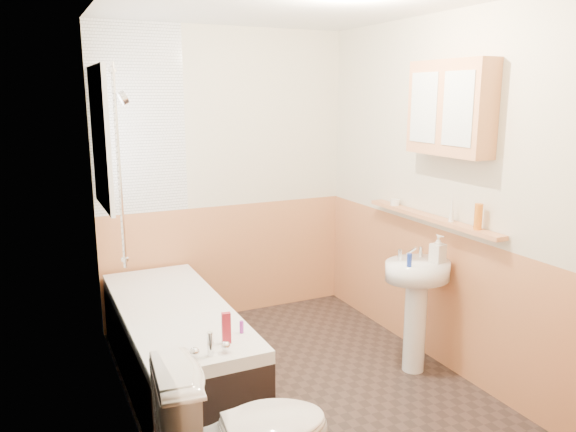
# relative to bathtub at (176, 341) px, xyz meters

# --- Properties ---
(floor) EXTENTS (2.80, 2.80, 0.00)m
(floor) POSITION_rel_bathtub_xyz_m (0.73, -0.43, -0.28)
(floor) COLOR black
(floor) RESTS_ON ground
(ceiling) EXTENTS (2.80, 2.80, 0.00)m
(ceiling) POSITION_rel_bathtub_xyz_m (0.73, -0.43, 2.22)
(ceiling) COLOR white
(ceiling) RESTS_ON ground
(wall_back) EXTENTS (2.20, 0.02, 2.50)m
(wall_back) POSITION_rel_bathtub_xyz_m (0.73, 0.98, 0.97)
(wall_back) COLOR beige
(wall_back) RESTS_ON ground
(wall_front) EXTENTS (2.20, 0.02, 2.50)m
(wall_front) POSITION_rel_bathtub_xyz_m (0.73, -1.84, 0.97)
(wall_front) COLOR beige
(wall_front) RESTS_ON ground
(wall_left) EXTENTS (0.02, 2.80, 2.50)m
(wall_left) POSITION_rel_bathtub_xyz_m (-0.38, -0.43, 0.97)
(wall_left) COLOR beige
(wall_left) RESTS_ON ground
(wall_right) EXTENTS (0.02, 2.80, 2.50)m
(wall_right) POSITION_rel_bathtub_xyz_m (1.84, -0.43, 0.97)
(wall_right) COLOR beige
(wall_right) RESTS_ON ground
(wainscot_right) EXTENTS (0.01, 2.80, 1.00)m
(wainscot_right) POSITION_rel_bathtub_xyz_m (1.82, -0.43, 0.22)
(wainscot_right) COLOR tan
(wainscot_right) RESTS_ON wall_right
(wainscot_front) EXTENTS (2.20, 0.01, 1.00)m
(wainscot_front) POSITION_rel_bathtub_xyz_m (0.73, -1.82, 0.22)
(wainscot_front) COLOR tan
(wainscot_front) RESTS_ON wall_front
(wainscot_back) EXTENTS (2.20, 0.01, 1.00)m
(wainscot_back) POSITION_rel_bathtub_xyz_m (0.73, 0.96, 0.22)
(wainscot_back) COLOR tan
(wainscot_back) RESTS_ON wall_back
(tile_cladding_left) EXTENTS (0.01, 2.80, 2.50)m
(tile_cladding_left) POSITION_rel_bathtub_xyz_m (-0.36, -0.43, 0.97)
(tile_cladding_left) COLOR white
(tile_cladding_left) RESTS_ON wall_left
(tile_return_back) EXTENTS (0.75, 0.01, 1.50)m
(tile_return_back) POSITION_rel_bathtub_xyz_m (0.01, 0.95, 1.47)
(tile_return_back) COLOR white
(tile_return_back) RESTS_ON wall_back
(window) EXTENTS (0.03, 0.79, 0.99)m
(window) POSITION_rel_bathtub_xyz_m (-0.33, 0.52, 1.37)
(window) COLOR white
(window) RESTS_ON wall_left
(bathtub) EXTENTS (0.70, 1.83, 0.67)m
(bathtub) POSITION_rel_bathtub_xyz_m (0.00, 0.00, 0.00)
(bathtub) COLOR black
(bathtub) RESTS_ON floor
(shower_riser) EXTENTS (0.11, 0.08, 1.26)m
(shower_riser) POSITION_rel_bathtub_xyz_m (-0.31, -0.10, 1.34)
(shower_riser) COLOR silver
(shower_riser) RESTS_ON wall_left
(sink) EXTENTS (0.47, 0.38, 0.92)m
(sink) POSITION_rel_bathtub_xyz_m (1.57, -0.62, 0.30)
(sink) COLOR white
(sink) RESTS_ON floor
(pine_shelf) EXTENTS (0.10, 1.36, 0.03)m
(pine_shelf) POSITION_rel_bathtub_xyz_m (1.77, -0.48, 0.80)
(pine_shelf) COLOR tan
(pine_shelf) RESTS_ON wall_right
(medicine_cabinet) EXTENTS (0.17, 0.69, 0.62)m
(medicine_cabinet) POSITION_rel_bathtub_xyz_m (1.74, -0.65, 1.58)
(medicine_cabinet) COLOR tan
(medicine_cabinet) RESTS_ON wall_right
(foam_can) EXTENTS (0.07, 0.07, 0.17)m
(foam_can) POSITION_rel_bathtub_xyz_m (1.77, -0.94, 0.90)
(foam_can) COLOR orange
(foam_can) RESTS_ON pine_shelf
(green_bottle) EXTENTS (0.05, 0.05, 0.20)m
(green_bottle) POSITION_rel_bathtub_xyz_m (1.77, -0.70, 0.92)
(green_bottle) COLOR silver
(green_bottle) RESTS_ON pine_shelf
(black_jar) EXTENTS (0.09, 0.09, 0.05)m
(black_jar) POSITION_rel_bathtub_xyz_m (1.77, -0.05, 0.84)
(black_jar) COLOR silver
(black_jar) RESTS_ON pine_shelf
(soap_bottle) EXTENTS (0.12, 0.21, 0.09)m
(soap_bottle) POSITION_rel_bathtub_xyz_m (1.68, -0.68, 0.58)
(soap_bottle) COLOR silver
(soap_bottle) RESTS_ON sink
(clear_bottle) EXTENTS (0.04, 0.04, 0.09)m
(clear_bottle) POSITION_rel_bathtub_xyz_m (1.44, -0.68, 0.58)
(clear_bottle) COLOR #19339E
(clear_bottle) RESTS_ON sink
(blue_gel) EXTENTS (0.06, 0.04, 0.19)m
(blue_gel) POSITION_rel_bathtub_xyz_m (0.14, -0.70, 0.35)
(blue_gel) COLOR maroon
(blue_gel) RESTS_ON bathtub
(cream_jar) EXTENTS (0.08, 0.08, 0.05)m
(cream_jar) POSITION_rel_bathtub_xyz_m (-0.20, -0.76, 0.28)
(cream_jar) COLOR silver
(cream_jar) RESTS_ON bathtub
(orange_bottle) EXTENTS (0.03, 0.03, 0.08)m
(orange_bottle) POSITION_rel_bathtub_xyz_m (0.26, -0.60, 0.29)
(orange_bottle) COLOR purple
(orange_bottle) RESTS_ON bathtub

